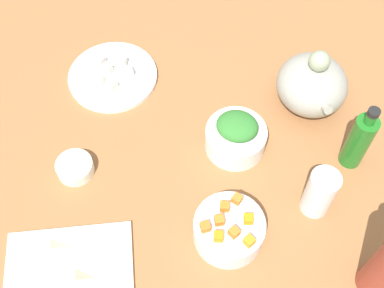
{
  "coord_description": "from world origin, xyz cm",
  "views": [
    {
      "loc": [
        56.34,
        -11.34,
        99.6
      ],
      "look_at": [
        0.0,
        0.0,
        8.0
      ],
      "focal_mm": 46.69,
      "sensor_mm": 36.0,
      "label": 1
    }
  ],
  "objects_px": {
    "bowl_small_side": "(75,168)",
    "teapot": "(312,84)",
    "plate_tofu": "(113,76)",
    "bowl_greens": "(236,139)",
    "bowl_carrots": "(229,230)",
    "bottle_0": "(359,141)",
    "drinking_glass_0": "(320,193)"
  },
  "relations": [
    {
      "from": "bowl_small_side",
      "to": "teapot",
      "type": "xyz_separation_m",
      "value": [
        -0.08,
        0.56,
        0.05
      ]
    },
    {
      "from": "plate_tofu",
      "to": "bowl_greens",
      "type": "relative_size",
      "value": 1.62
    },
    {
      "from": "bowl_carrots",
      "to": "bottle_0",
      "type": "relative_size",
      "value": 0.77
    },
    {
      "from": "bowl_carrots",
      "to": "bottle_0",
      "type": "bearing_deg",
      "value": 111.62
    },
    {
      "from": "bowl_small_side",
      "to": "drinking_glass_0",
      "type": "bearing_deg",
      "value": 69.3
    },
    {
      "from": "drinking_glass_0",
      "to": "bottle_0",
      "type": "bearing_deg",
      "value": 128.87
    },
    {
      "from": "bottle_0",
      "to": "drinking_glass_0",
      "type": "bearing_deg",
      "value": -51.13
    },
    {
      "from": "plate_tofu",
      "to": "bottle_0",
      "type": "distance_m",
      "value": 0.6
    },
    {
      "from": "bowl_carrots",
      "to": "drinking_glass_0",
      "type": "relative_size",
      "value": 1.16
    },
    {
      "from": "bottle_0",
      "to": "drinking_glass_0",
      "type": "height_order",
      "value": "bottle_0"
    },
    {
      "from": "plate_tofu",
      "to": "bowl_greens",
      "type": "height_order",
      "value": "bowl_greens"
    },
    {
      "from": "bottle_0",
      "to": "drinking_glass_0",
      "type": "relative_size",
      "value": 1.51
    },
    {
      "from": "bowl_greens",
      "to": "teapot",
      "type": "distance_m",
      "value": 0.22
    },
    {
      "from": "bowl_greens",
      "to": "bowl_small_side",
      "type": "bearing_deg",
      "value": -90.85
    },
    {
      "from": "bowl_small_side",
      "to": "bowl_carrots",
      "type": "bearing_deg",
      "value": 53.92
    },
    {
      "from": "drinking_glass_0",
      "to": "bowl_small_side",
      "type": "bearing_deg",
      "value": -110.7
    },
    {
      "from": "teapot",
      "to": "drinking_glass_0",
      "type": "bearing_deg",
      "value": -15.41
    },
    {
      "from": "plate_tofu",
      "to": "bowl_greens",
      "type": "distance_m",
      "value": 0.36
    },
    {
      "from": "plate_tofu",
      "to": "teapot",
      "type": "bearing_deg",
      "value": 69.97
    },
    {
      "from": "bowl_greens",
      "to": "bottle_0",
      "type": "bearing_deg",
      "value": 70.57
    },
    {
      "from": "bowl_greens",
      "to": "bottle_0",
      "type": "height_order",
      "value": "bottle_0"
    },
    {
      "from": "bowl_carrots",
      "to": "drinking_glass_0",
      "type": "xyz_separation_m",
      "value": [
        -0.03,
        0.19,
        0.03
      ]
    },
    {
      "from": "bowl_carrots",
      "to": "bowl_small_side",
      "type": "relative_size",
      "value": 1.77
    },
    {
      "from": "plate_tofu",
      "to": "bowl_carrots",
      "type": "distance_m",
      "value": 0.5
    },
    {
      "from": "plate_tofu",
      "to": "bowl_carrots",
      "type": "xyz_separation_m",
      "value": [
        0.46,
        0.18,
        0.02
      ]
    },
    {
      "from": "plate_tofu",
      "to": "drinking_glass_0",
      "type": "xyz_separation_m",
      "value": [
        0.43,
        0.38,
        0.06
      ]
    },
    {
      "from": "plate_tofu",
      "to": "bottle_0",
      "type": "height_order",
      "value": "bottle_0"
    },
    {
      "from": "teapot",
      "to": "bottle_0",
      "type": "distance_m",
      "value": 0.18
    },
    {
      "from": "bowl_greens",
      "to": "bowl_small_side",
      "type": "relative_size",
      "value": 1.68
    },
    {
      "from": "bowl_small_side",
      "to": "bowl_greens",
      "type": "bearing_deg",
      "value": 89.15
    },
    {
      "from": "plate_tofu",
      "to": "bowl_carrots",
      "type": "bearing_deg",
      "value": 21.59
    },
    {
      "from": "bottle_0",
      "to": "drinking_glass_0",
      "type": "distance_m",
      "value": 0.15
    }
  ]
}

